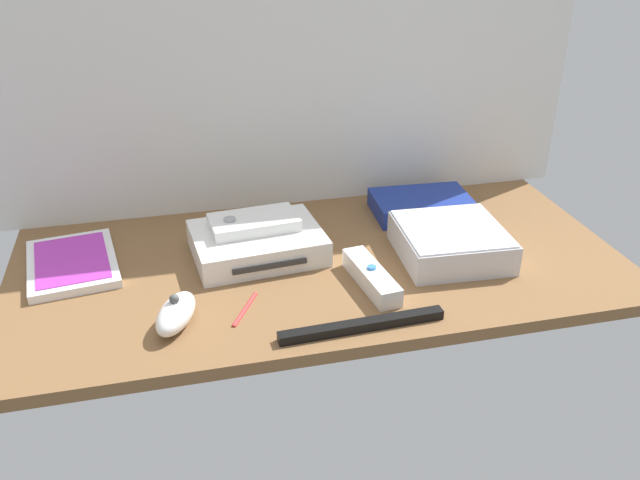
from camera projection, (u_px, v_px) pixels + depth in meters
ground_plane at (320, 267)px, 111.74cm from camera, size 100.00×48.00×2.00cm
back_wall at (287, 34)px, 117.54cm from camera, size 110.00×1.20×64.00cm
game_console at (257, 243)px, 112.33cm from camera, size 22.36×17.93×4.40cm
mini_computer at (451, 242)px, 111.76cm from camera, size 17.87×17.87×5.30cm
game_case at (72, 263)px, 109.23cm from camera, size 16.08×20.68×1.56cm
network_router at (421, 205)px, 126.87cm from camera, size 18.64×13.10×3.40cm
remote_wand at (371, 277)px, 103.93cm from camera, size 5.39×15.13×3.40cm
remote_nunchuk at (176, 313)px, 94.13cm from camera, size 8.09×10.93×5.10cm
remote_classic_pad at (254, 222)px, 111.95cm from camera, size 15.08×9.29×2.40cm
sensor_bar at (362, 325)px, 93.89cm from camera, size 24.05×2.80×1.40cm
stylus_pen at (245, 308)px, 98.41cm from camera, size 4.94×8.23×0.70cm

